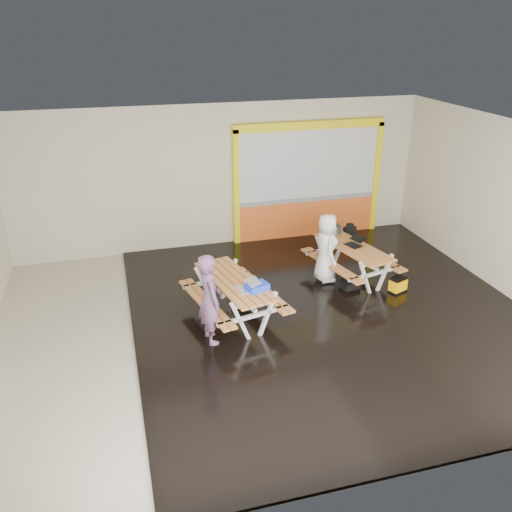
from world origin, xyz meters
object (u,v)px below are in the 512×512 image
object	(u,v)px
blue_pouch	(257,287)
backpack	(349,234)
laptop_right	(355,243)
picnic_table_right	(352,254)
person_left	(209,299)
picnic_table_left	(234,289)
dark_case	(350,285)
fluke_bag	(398,285)
person_right	(326,248)
toolbox	(332,230)
laptop_left	(247,287)

from	to	relation	value
blue_pouch	backpack	world-z (taller)	backpack
laptop_right	backpack	distance (m)	0.84
picnic_table_right	person_left	bearing A→B (deg)	-154.69
picnic_table_left	backpack	bearing A→B (deg)	29.88
picnic_table_right	dark_case	world-z (taller)	picnic_table_right
picnic_table_right	fluke_bag	distance (m)	1.16
person_left	person_right	size ratio (longest dim) A/B	1.12
toolbox	laptop_right	bearing A→B (deg)	-73.14
picnic_table_left	laptop_right	bearing A→B (deg)	19.24
picnic_table_right	fluke_bag	bearing A→B (deg)	-52.63
backpack	laptop_left	bearing A→B (deg)	-143.35
picnic_table_left	picnic_table_right	world-z (taller)	picnic_table_left
picnic_table_left	backpack	distance (m)	3.65
picnic_table_right	backpack	bearing A→B (deg)	70.26
laptop_right	fluke_bag	world-z (taller)	laptop_right
person_right	toolbox	size ratio (longest dim) A/B	3.52
laptop_right	person_left	bearing A→B (deg)	-154.41
person_right	blue_pouch	bearing A→B (deg)	131.15
picnic_table_left	fluke_bag	distance (m)	3.55
fluke_bag	person_left	bearing A→B (deg)	-169.47
backpack	laptop_right	bearing A→B (deg)	-106.91
blue_pouch	laptop_right	bearing A→B (deg)	29.78
picnic_table_left	backpack	xyz separation A→B (m)	(3.16, 1.82, 0.09)
person_left	picnic_table_right	bearing A→B (deg)	-72.36
backpack	fluke_bag	size ratio (longest dim) A/B	1.07
picnic_table_right	blue_pouch	bearing A→B (deg)	-150.47
picnic_table_left	laptop_left	bearing A→B (deg)	-71.24
person_right	fluke_bag	xyz separation A→B (m)	(1.28, -0.87, -0.63)
laptop_left	backpack	distance (m)	3.76
person_left	laptop_left	distance (m)	0.77
laptop_left	fluke_bag	bearing A→B (deg)	8.94
dark_case	person_left	bearing A→B (deg)	-159.86
picnic_table_right	person_left	size ratio (longest dim) A/B	1.36
blue_pouch	backpack	xyz separation A→B (m)	(2.85, 2.29, -0.16)
laptop_left	dark_case	xyz separation A→B (m)	(2.48, 0.95, -0.77)
picnic_table_left	blue_pouch	distance (m)	0.62
picnic_table_left	person_right	size ratio (longest dim) A/B	1.59
dark_case	fluke_bag	world-z (taller)	fluke_bag
person_left	fluke_bag	bearing A→B (deg)	-87.14
laptop_right	dark_case	xyz separation A→B (m)	(-0.29, -0.50, -0.73)
laptop_left	blue_pouch	size ratio (longest dim) A/B	1.10
picnic_table_right	laptop_left	size ratio (longest dim) A/B	5.27
laptop_left	blue_pouch	bearing A→B (deg)	-14.92
person_left	person_right	world-z (taller)	person_left
picnic_table_left	person_left	bearing A→B (deg)	-131.62
picnic_table_right	dark_case	bearing A→B (deg)	-116.78
picnic_table_left	laptop_left	size ratio (longest dim) A/B	5.50
fluke_bag	picnic_table_left	bearing A→B (deg)	-178.32
picnic_table_left	person_right	bearing A→B (deg)	23.52
blue_pouch	laptop_left	bearing A→B (deg)	165.08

